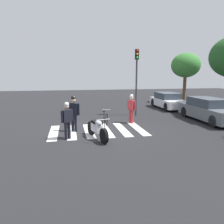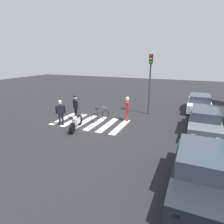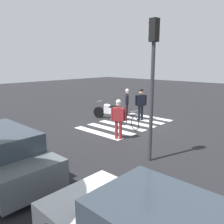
{
  "view_description": "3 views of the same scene",
  "coord_description": "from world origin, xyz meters",
  "px_view_note": "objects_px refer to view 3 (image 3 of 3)",
  "views": [
    {
      "loc": [
        10.97,
        -1.38,
        2.95
      ],
      "look_at": [
        -0.22,
        0.83,
        0.93
      ],
      "focal_mm": 34.36,
      "sensor_mm": 36.0,
      "label": 1
    },
    {
      "loc": [
        11.11,
        6.39,
        4.43
      ],
      "look_at": [
        -0.1,
        1.6,
        0.91
      ],
      "focal_mm": 30.61,
      "sensor_mm": 36.0,
      "label": 2
    },
    {
      "loc": [
        -7.79,
        9.7,
        3.33
      ],
      "look_at": [
        0.38,
        0.8,
        0.74
      ],
      "focal_mm": 37.29,
      "sensor_mm": 36.0,
      "label": 3
    }
  ],
  "objects_px": {
    "leaning_bicycle": "(129,120)",
    "traffic_light_pole": "(152,70)",
    "pedestrian_bystander": "(118,116)",
    "police_motorcycle": "(110,111)",
    "officer_by_motorcycle": "(127,100)",
    "officer_on_foot": "(141,102)"
  },
  "relations": [
    {
      "from": "officer_by_motorcycle",
      "to": "pedestrian_bystander",
      "type": "distance_m",
      "value": 4.58
    },
    {
      "from": "leaning_bicycle",
      "to": "traffic_light_pole",
      "type": "height_order",
      "value": "traffic_light_pole"
    },
    {
      "from": "leaning_bicycle",
      "to": "officer_by_motorcycle",
      "type": "relative_size",
      "value": 1.0
    },
    {
      "from": "leaning_bicycle",
      "to": "officer_on_foot",
      "type": "xyz_separation_m",
      "value": [
        0.49,
        -1.71,
        0.72
      ]
    },
    {
      "from": "police_motorcycle",
      "to": "leaning_bicycle",
      "type": "height_order",
      "value": "police_motorcycle"
    },
    {
      "from": "police_motorcycle",
      "to": "officer_on_foot",
      "type": "xyz_separation_m",
      "value": [
        -1.51,
        -1.01,
        0.64
      ]
    },
    {
      "from": "pedestrian_bystander",
      "to": "traffic_light_pole",
      "type": "relative_size",
      "value": 0.38
    },
    {
      "from": "police_motorcycle",
      "to": "traffic_light_pole",
      "type": "height_order",
      "value": "traffic_light_pole"
    },
    {
      "from": "police_motorcycle",
      "to": "officer_on_foot",
      "type": "bearing_deg",
      "value": -146.33
    },
    {
      "from": "police_motorcycle",
      "to": "leaning_bicycle",
      "type": "bearing_deg",
      "value": 160.56
    },
    {
      "from": "officer_on_foot",
      "to": "pedestrian_bystander",
      "type": "xyz_separation_m",
      "value": [
        -1.29,
        3.46,
        -0.08
      ]
    },
    {
      "from": "police_motorcycle",
      "to": "officer_by_motorcycle",
      "type": "xyz_separation_m",
      "value": [
        -0.22,
        -1.33,
        0.52
      ]
    },
    {
      "from": "police_motorcycle",
      "to": "officer_by_motorcycle",
      "type": "height_order",
      "value": "officer_by_motorcycle"
    },
    {
      "from": "police_motorcycle",
      "to": "traffic_light_pole",
      "type": "xyz_separation_m",
      "value": [
        -5.11,
        3.47,
        2.62
      ]
    },
    {
      "from": "pedestrian_bystander",
      "to": "leaning_bicycle",
      "type": "bearing_deg",
      "value": -65.51
    },
    {
      "from": "officer_by_motorcycle",
      "to": "traffic_light_pole",
      "type": "bearing_deg",
      "value": 135.46
    },
    {
      "from": "officer_by_motorcycle",
      "to": "traffic_light_pole",
      "type": "relative_size",
      "value": 0.37
    },
    {
      "from": "leaning_bicycle",
      "to": "pedestrian_bystander",
      "type": "relative_size",
      "value": 0.97
    },
    {
      "from": "traffic_light_pole",
      "to": "leaning_bicycle",
      "type": "bearing_deg",
      "value": -41.73
    },
    {
      "from": "officer_on_foot",
      "to": "officer_by_motorcycle",
      "type": "xyz_separation_m",
      "value": [
        1.29,
        -0.33,
        -0.12
      ]
    },
    {
      "from": "leaning_bicycle",
      "to": "pedestrian_bystander",
      "type": "xyz_separation_m",
      "value": [
        -0.8,
        1.75,
        0.64
      ]
    },
    {
      "from": "police_motorcycle",
      "to": "leaning_bicycle",
      "type": "xyz_separation_m",
      "value": [
        -2.0,
        0.71,
        -0.08
      ]
    }
  ]
}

